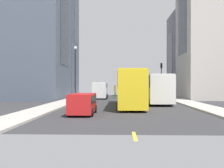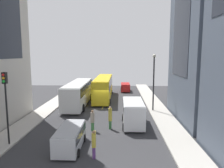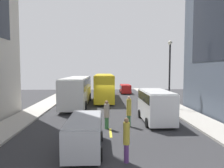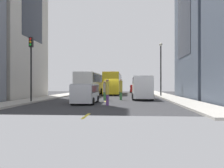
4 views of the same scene
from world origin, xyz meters
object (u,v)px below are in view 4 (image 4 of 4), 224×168
at_px(pedestrian_crossing_mid, 105,90).
at_px(traffic_light_near_corner, 31,57).
at_px(pedestrian_waiting_curb, 107,91).
at_px(delivery_van_white, 142,86).
at_px(car_silver_1, 86,92).
at_px(city_bus_white, 90,82).
at_px(car_red_0, 134,88).
at_px(pedestrian_crossing_near, 121,89).
at_px(streetcar_yellow, 113,82).

distance_m(pedestrian_crossing_mid, traffic_light_near_corner, 7.95).
relative_size(pedestrian_waiting_curb, pedestrian_crossing_mid, 1.01).
height_order(delivery_van_white, car_silver_1, delivery_van_white).
distance_m(pedestrian_waiting_curb, traffic_light_near_corner, 8.04).
xyz_separation_m(city_bus_white, pedestrian_waiting_curb, (4.20, -16.01, -0.88)).
bearing_deg(delivery_van_white, traffic_light_near_corner, -152.45).
height_order(delivery_van_white, car_red_0, delivery_van_white).
relative_size(car_silver_1, pedestrian_crossing_mid, 2.14).
xyz_separation_m(city_bus_white, pedestrian_crossing_mid, (3.38, -10.43, -0.91)).
xyz_separation_m(delivery_van_white, pedestrian_waiting_curb, (-3.21, -7.36, -0.38)).
bearing_deg(delivery_van_white, car_silver_1, -132.28).
height_order(car_red_0, car_silver_1, car_silver_1).
xyz_separation_m(city_bus_white, pedestrian_crossing_near, (5.07, -9.86, -0.80)).
bearing_deg(pedestrian_waiting_curb, pedestrian_crossing_near, -26.05).
relative_size(city_bus_white, car_silver_1, 2.61).
xyz_separation_m(pedestrian_crossing_mid, pedestrian_crossing_near, (1.68, 0.57, 0.12)).
xyz_separation_m(pedestrian_crossing_mid, traffic_light_near_corner, (-6.36, -3.63, 3.11)).
bearing_deg(pedestrian_crossing_mid, car_silver_1, -86.62).
relative_size(pedestrian_waiting_curb, pedestrian_crossing_near, 0.92).
distance_m(car_silver_1, pedestrian_crossing_near, 5.43).
distance_m(car_red_0, traffic_light_near_corner, 28.22).
bearing_deg(city_bus_white, streetcar_yellow, 56.26).
height_order(city_bus_white, pedestrian_crossing_mid, city_bus_white).
bearing_deg(traffic_light_near_corner, car_red_0, 68.90).
xyz_separation_m(city_bus_white, car_silver_1, (2.15, -14.43, -0.99)).
relative_size(streetcar_yellow, car_silver_1, 2.85).
height_order(delivery_van_white, pedestrian_crossing_mid, delivery_van_white).
relative_size(car_red_0, traffic_light_near_corner, 0.69).
xyz_separation_m(car_red_0, pedestrian_waiting_curb, (-2.92, -28.10, 0.19)).
height_order(delivery_van_white, traffic_light_near_corner, traffic_light_near_corner).
height_order(pedestrian_crossing_mid, traffic_light_near_corner, traffic_light_near_corner).
xyz_separation_m(delivery_van_white, car_red_0, (-0.29, 20.74, -0.58)).
relative_size(streetcar_yellow, delivery_van_white, 2.47).
bearing_deg(car_silver_1, city_bus_white, 98.46).
height_order(streetcar_yellow, delivery_van_white, streetcar_yellow).
height_order(car_silver_1, traffic_light_near_corner, traffic_light_near_corner).
relative_size(car_silver_1, traffic_light_near_corner, 0.76).
bearing_deg(pedestrian_crossing_mid, pedestrian_crossing_near, 39.49).
xyz_separation_m(car_silver_1, pedestrian_crossing_near, (2.92, 4.57, 0.19)).
height_order(car_red_0, pedestrian_crossing_near, pedestrian_crossing_near).
bearing_deg(pedestrian_crossing_near, traffic_light_near_corner, 159.20).
bearing_deg(car_red_0, pedestrian_crossing_mid, -99.41).
distance_m(streetcar_yellow, car_silver_1, 19.36).
bearing_deg(car_red_0, car_silver_1, -100.62).
distance_m(car_red_0, pedestrian_crossing_near, 22.05).
bearing_deg(delivery_van_white, car_red_0, 90.79).
distance_m(city_bus_white, car_red_0, 14.07).
relative_size(car_red_0, pedestrian_crossing_near, 1.76).
xyz_separation_m(city_bus_white, delivery_van_white, (7.40, -8.65, -0.50)).
xyz_separation_m(city_bus_white, traffic_light_near_corner, (-2.97, -14.06, 2.20)).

